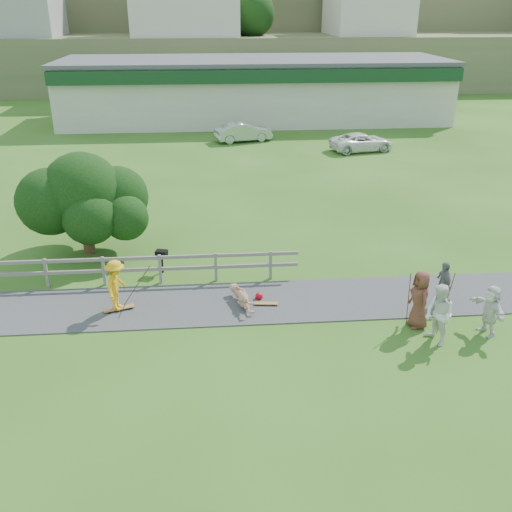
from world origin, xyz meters
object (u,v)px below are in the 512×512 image
(skater_fallen, at_px, (242,297))
(spectator_d, at_px, (490,310))
(tree, at_px, (85,211))
(spectator_b, at_px, (443,283))
(spectator_c, at_px, (420,299))
(car_silver, at_px, (243,132))
(bbq, at_px, (162,262))
(car_white, at_px, (362,142))
(spectator_a, at_px, (439,315))
(skater_rider, at_px, (117,288))

(skater_fallen, distance_m, spectator_d, 7.77)
(spectator_d, distance_m, tree, 15.25)
(spectator_b, distance_m, spectator_c, 1.84)
(skater_fallen, xyz_separation_m, spectator_d, (7.37, -2.42, 0.49))
(spectator_d, relative_size, tree, 0.32)
(spectator_b, height_order, spectator_c, spectator_c)
(skater_fallen, relative_size, tree, 0.35)
(spectator_d, bearing_deg, spectator_c, -118.95)
(car_silver, xyz_separation_m, bbq, (-4.47, -22.12, -0.23))
(skater_fallen, distance_m, bbq, 3.99)
(car_silver, bearing_deg, car_white, -129.97)
(spectator_a, distance_m, spectator_d, 1.80)
(spectator_b, xyz_separation_m, bbq, (-9.51, 3.31, -0.33))
(skater_fallen, relative_size, spectator_c, 0.91)
(skater_fallen, height_order, spectator_a, spectator_a)
(spectator_b, xyz_separation_m, tree, (-12.60, 5.49, 1.01))
(spectator_b, bearing_deg, skater_rider, -93.61)
(spectator_d, bearing_deg, spectator_b, -171.98)
(car_silver, relative_size, car_white, 0.95)
(spectator_b, relative_size, bbq, 1.74)
(skater_rider, bearing_deg, bbq, -10.81)
(spectator_b, height_order, car_silver, spectator_b)
(bbq, bearing_deg, skater_fallen, -29.52)
(car_white, distance_m, tree, 22.51)
(car_white, bearing_deg, spectator_b, 160.18)
(skater_rider, bearing_deg, skater_fallen, -76.49)
(car_silver, distance_m, bbq, 22.57)
(spectator_b, relative_size, spectator_d, 0.97)
(spectator_d, xyz_separation_m, car_white, (2.19, 23.70, -0.20))
(skater_rider, height_order, skater_fallen, skater_rider)
(car_silver, xyz_separation_m, tree, (-7.56, -19.94, 1.11))
(car_silver, bearing_deg, tree, 143.99)
(tree, bearing_deg, skater_fallen, -40.09)
(spectator_a, bearing_deg, spectator_d, 83.24)
(spectator_b, distance_m, spectator_d, 2.03)
(skater_rider, height_order, spectator_a, spectator_a)
(spectator_a, xyz_separation_m, car_silver, (-3.98, 27.73, -0.26))
(skater_fallen, relative_size, car_silver, 0.42)
(spectator_d, bearing_deg, skater_fallen, -120.04)
(skater_fallen, relative_size, spectator_b, 1.10)
(tree, bearing_deg, bbq, -35.17)
(spectator_d, height_order, car_white, spectator_d)
(spectator_c, bearing_deg, tree, -125.65)
(spectator_a, height_order, spectator_d, spectator_a)
(spectator_b, height_order, car_white, spectator_b)
(skater_fallen, bearing_deg, spectator_d, -34.60)
(spectator_a, bearing_deg, car_white, 151.56)
(spectator_c, bearing_deg, skater_fallen, -113.20)
(spectator_b, relative_size, car_white, 0.36)
(tree, bearing_deg, spectator_b, -23.55)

